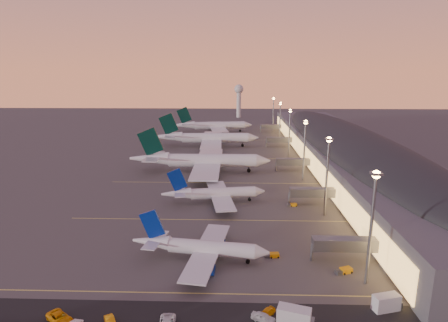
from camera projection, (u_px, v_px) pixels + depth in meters
ground at (214, 214)px, 122.62m from camera, size 700.00×700.00×0.00m
airliner_narrow_south at (200, 247)px, 92.45m from camera, size 34.81×31.37×12.43m
airliner_narrow_north at (214, 194)px, 132.32m from camera, size 36.92×33.34×13.20m
airliner_wide_near at (200, 161)px, 172.35m from camera, size 64.85×58.80×20.82m
airliner_wide_mid at (206, 138)px, 229.88m from camera, size 65.14×59.26×20.87m
airliner_wide_far at (213, 126)px, 283.74m from camera, size 61.16×56.28×19.59m
terminal_building at (344, 146)px, 189.08m from camera, size 56.35×255.00×17.46m
light_masts at (296, 131)px, 180.54m from camera, size 2.20×217.20×25.90m
radar_tower at (239, 95)px, 369.72m from camera, size 9.00×9.00×32.50m
lane_markings at (219, 179)px, 161.47m from camera, size 90.00×180.36×0.00m
baggage_tug_a at (272, 255)px, 94.22m from camera, size 3.71×1.82×1.07m
baggage_tug_b at (344, 271)px, 86.81m from camera, size 4.29×2.87×1.19m
baggage_tug_c at (292, 205)px, 129.69m from camera, size 3.41×1.65×0.99m
catering_truck_a at (296, 318)px, 68.29m from camera, size 7.09×4.41×3.73m
catering_truck_b at (387, 303)px, 73.24m from camera, size 6.09×3.65×3.21m
service_van_b at (60, 318)px, 69.77m from camera, size 6.57×5.91×1.70m
service_van_d at (266, 313)px, 71.43m from camera, size 4.07×4.37×1.46m
service_van_e at (263, 317)px, 70.08m from camera, size 4.97×3.63×1.57m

